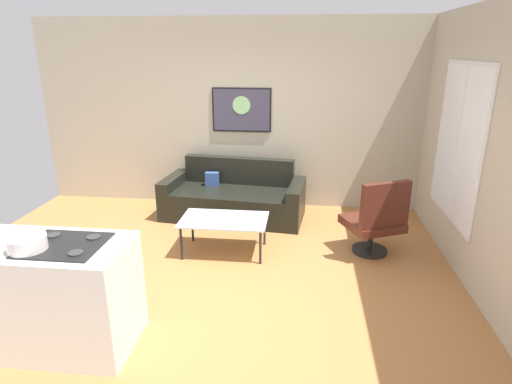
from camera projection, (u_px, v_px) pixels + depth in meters
The scene contains 10 objects.
ground at pixel (217, 281), 4.60m from camera, with size 6.40×6.40×0.04m, color #AA6E3C.
back_wall at pixel (246, 115), 6.43m from camera, with size 6.40×0.05×2.80m, color #B4AB93.
right_wall at pixel (484, 152), 4.15m from camera, with size 0.05×6.40×2.80m, color #B8AE98.
couch at pixel (234, 199), 6.23m from camera, with size 2.09×1.07×0.81m.
coffee_table at pixel (224, 221), 5.08m from camera, with size 1.03×0.61×0.43m.
armchair at pixel (376, 220), 4.99m from camera, with size 0.79×0.77×0.95m.
kitchen_counter at pixel (41, 294), 3.47m from camera, with size 1.49×0.69×0.93m.
mixing_bowl at pixel (27, 244), 3.20m from camera, with size 0.28×0.28×0.12m.
wall_painting at pixel (242, 110), 6.37m from camera, with size 0.89×0.03×0.65m.
window at pixel (458, 143), 4.73m from camera, with size 0.03×1.43×1.75m.
Camera 1 is at (0.88, -3.98, 2.36)m, focal length 29.94 mm.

